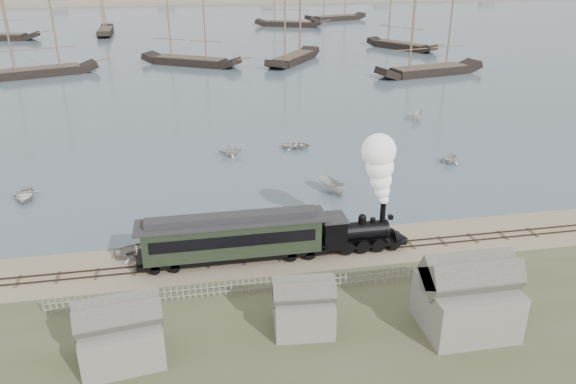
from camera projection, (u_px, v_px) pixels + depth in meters
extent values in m
plane|color=tan|center=(252.00, 248.00, 49.51)|extent=(600.00, 600.00, 0.00)
cube|color=#495D68|center=(192.00, 22.00, 202.76)|extent=(600.00, 336.00, 0.06)
cube|color=#37271E|center=(256.00, 261.00, 47.22)|extent=(120.00, 0.08, 0.12)
cube|color=#37271E|center=(255.00, 255.00, 48.12)|extent=(120.00, 0.08, 0.12)
cube|color=#3A2E25|center=(255.00, 259.00, 47.70)|extent=(120.00, 1.80, 0.06)
cube|color=tan|center=(187.00, 3.00, 274.90)|extent=(500.00, 20.00, 1.80)
cube|color=black|center=(363.00, 241.00, 49.04)|extent=(7.27, 2.14, 0.27)
cylinder|color=black|center=(359.00, 231.00, 48.54)|extent=(4.49, 1.60, 1.60)
cube|color=black|center=(333.00, 231.00, 48.05)|extent=(1.93, 2.35, 2.46)
cube|color=#2B2B2D|center=(333.00, 218.00, 47.54)|extent=(2.14, 2.57, 0.13)
cylinder|color=black|center=(383.00, 214.00, 48.31)|extent=(0.47, 0.47, 1.71)
sphere|color=black|center=(362.00, 218.00, 48.08)|extent=(0.68, 0.68, 0.68)
cone|color=black|center=(400.00, 239.00, 49.66)|extent=(1.50, 2.14, 2.14)
cube|color=black|center=(391.00, 217.00, 48.59)|extent=(0.37, 0.37, 0.37)
cube|color=black|center=(233.00, 253.00, 47.08)|extent=(15.67, 2.57, 0.39)
cube|color=black|center=(232.00, 237.00, 46.46)|extent=(14.55, 2.80, 2.80)
cube|color=black|center=(234.00, 242.00, 45.07)|extent=(13.43, 0.06, 1.01)
cube|color=black|center=(231.00, 226.00, 47.63)|extent=(13.43, 0.06, 1.01)
cube|color=#2B2B2D|center=(232.00, 221.00, 45.88)|extent=(15.67, 3.02, 0.20)
cube|color=#2B2B2D|center=(232.00, 217.00, 45.75)|extent=(13.99, 1.34, 0.50)
imported|color=beige|center=(140.00, 250.00, 48.26)|extent=(3.71, 4.72, 0.89)
imported|color=beige|center=(24.00, 195.00, 58.89)|extent=(4.36, 3.38, 0.83)
imported|color=beige|center=(230.00, 150.00, 71.09)|extent=(2.65, 3.03, 1.54)
imported|color=beige|center=(331.00, 186.00, 60.25)|extent=(4.35, 3.16, 1.58)
imported|color=beige|center=(296.00, 145.00, 73.91)|extent=(3.15, 4.09, 0.78)
imported|color=beige|center=(451.00, 157.00, 68.71)|extent=(3.59, 3.69, 1.48)
imported|color=beige|center=(417.00, 116.00, 86.17)|extent=(3.38, 3.09, 1.29)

